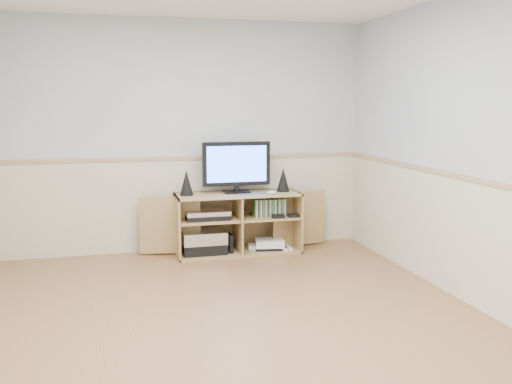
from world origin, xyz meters
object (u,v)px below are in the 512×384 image
(monitor, at_px, (236,165))
(media_cabinet, at_px, (236,221))
(game_consoles, at_px, (268,244))
(keyboard, at_px, (251,195))

(monitor, bearing_deg, media_cabinet, 90.00)
(monitor, relative_size, game_consoles, 1.61)
(media_cabinet, bearing_deg, game_consoles, -11.60)
(media_cabinet, xyz_separation_m, keyboard, (0.12, -0.20, 0.32))
(media_cabinet, relative_size, game_consoles, 4.54)
(keyboard, relative_size, game_consoles, 0.62)
(media_cabinet, height_order, game_consoles, media_cabinet)
(keyboard, bearing_deg, media_cabinet, 118.11)
(monitor, xyz_separation_m, game_consoles, (0.34, -0.06, -0.88))
(monitor, distance_m, game_consoles, 0.95)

